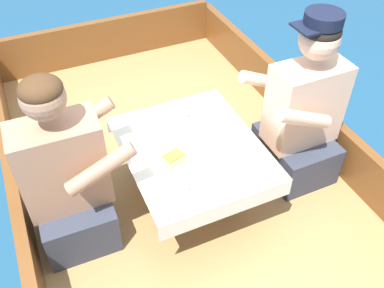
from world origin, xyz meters
The scene contains 20 objects.
ground_plane centered at (0.00, 0.00, 0.00)m, with size 60.00×60.00×0.00m, color navy.
boat_deck centered at (0.00, 0.00, 0.15)m, with size 1.90×3.19×0.30m, color #A87F4C.
gunwale_port centered at (-0.92, 0.00, 0.45)m, with size 0.06×3.19×0.30m, color brown.
gunwale_starboard centered at (0.92, 0.00, 0.45)m, with size 0.06×3.19×0.30m, color brown.
bow_coaming centered at (0.00, 1.56, 0.47)m, with size 1.78×0.06×0.34m, color brown.
cockpit_table centered at (0.00, -0.14, 0.65)m, with size 0.70×0.83×0.38m.
person_port centered at (-0.65, -0.11, 0.69)m, with size 0.53×0.45×0.98m.
person_starboard centered at (0.65, -0.19, 0.72)m, with size 0.52×0.44×1.03m.
plate_sandwich centered at (-0.13, -0.21, 0.69)m, with size 0.19×0.19×0.01m.
plate_bread centered at (0.05, -0.32, 0.69)m, with size 0.20×0.20×0.01m.
sandwich centered at (-0.13, -0.21, 0.72)m, with size 0.13×0.11×0.05m.
bowl_port_near centered at (0.20, 0.09, 0.71)m, with size 0.14×0.14×0.04m.
bowl_starboard_near centered at (-0.21, -0.39, 0.71)m, with size 0.13×0.13×0.04m.
coffee_cup_port centered at (0.05, 0.10, 0.72)m, with size 0.09×0.06×0.07m.
coffee_cup_starboard centered at (0.13, -0.04, 0.71)m, with size 0.10×0.07×0.05m.
tin_can centered at (-0.16, -0.02, 0.71)m, with size 0.07×0.07×0.05m.
utensil_fork_port centered at (0.06, -0.44, 0.69)m, with size 0.06×0.17×0.00m.
utensil_spoon_center centered at (-0.26, 0.04, 0.69)m, with size 0.10×0.15×0.01m.
utensil_spoon_starboard centered at (-0.11, 0.19, 0.69)m, with size 0.17×0.02×0.01m.
utensil_knife_port centered at (0.26, -0.09, 0.69)m, with size 0.14×0.12×0.00m.
Camera 1 is at (-0.68, -1.65, 2.21)m, focal length 40.00 mm.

